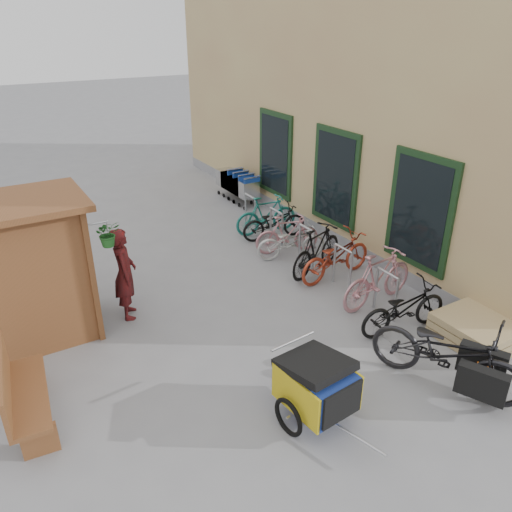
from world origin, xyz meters
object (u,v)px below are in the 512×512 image
shopping_carts (237,183)px  bike_2 (336,256)px  bench (20,393)px  bike_1 (378,278)px  bike_4 (291,241)px  bike_5 (287,234)px  bike_3 (317,250)px  bike_7 (266,215)px  child_trailer (317,384)px  cargo_bike (448,354)px  person_kiosk (125,274)px  bike_0 (404,308)px  pallet_stack (476,331)px  kiosk (15,255)px  bike_6 (274,222)px

shopping_carts → bike_2: (-0.55, -5.19, -0.07)m
bench → bike_1: bearing=4.8°
bike_4 → bike_5: size_ratio=1.04×
bench → shopping_carts: size_ratio=0.93×
bike_3 → bike_7: bearing=-24.1°
child_trailer → cargo_bike: 2.05m
child_trailer → bike_5: size_ratio=1.15×
person_kiosk → bike_0: bearing=-111.1°
bike_3 → bike_2: bearing=-174.4°
bike_1 → bike_7: (0.01, 3.93, -0.05)m
pallet_stack → bike_7: size_ratio=0.75×
kiosk → child_trailer: bearing=-52.8°
bike_0 → bike_5: (0.08, 3.64, 0.00)m
child_trailer → bike_0: 2.68m
cargo_bike → bike_2: 3.55m
kiosk → bike_2: size_ratio=1.37×
pallet_stack → person_kiosk: person_kiosk is taller
bike_7 → pallet_stack: bearing=-167.9°
bench → bike_3: (5.95, 1.56, -0.01)m
shopping_carts → child_trailer: bearing=-112.0°
bike_0 → kiosk: bearing=67.8°
bike_1 → bike_2: bike_1 is taller
bike_4 → pallet_stack: bearing=-151.1°
bike_3 → bike_7: bike_3 is taller
shopping_carts → pallet_stack: bearing=-90.0°
person_kiosk → shopping_carts: bearing=-30.9°
pallet_stack → person_kiosk: size_ratio=0.71×
person_kiosk → bike_7: bearing=-49.1°
pallet_stack → bike_1: bearing=107.1°
bike_1 → bike_0: bearing=158.9°
bike_6 → bench: bearing=128.4°
kiosk → bike_6: bearing=14.3°
bench → bike_0: bench is taller
bike_2 → bike_6: (0.00, 2.34, -0.06)m
bike_3 → bike_7: 2.33m
kiosk → bike_1: size_ratio=1.40×
kiosk → shopping_carts: size_ratio=1.40×
bike_4 → bike_5: bearing=-0.4°
bench → bike_7: bearing=37.6°
bike_1 → bike_6: bike_1 is taller
pallet_stack → bike_0: 1.20m
bike_0 → bike_5: bearing=5.3°
bench → bike_4: bench is taller
kiosk → bike_0: 6.35m
bike_7 → bike_0: bearing=-176.3°
bike_2 → bike_3: 0.44m
cargo_bike → bike_1: 2.38m
shopping_carts → bike_3: 4.85m
shopping_carts → person_kiosk: (-4.67, -4.44, 0.29)m
shopping_carts → bike_0: size_ratio=1.05×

